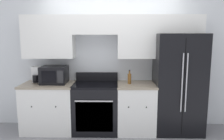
{
  "coord_description": "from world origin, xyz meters",
  "views": [
    {
      "loc": [
        0.06,
        -3.51,
        1.74
      ],
      "look_at": [
        0.0,
        0.31,
        1.13
      ],
      "focal_mm": 35.0,
      "sensor_mm": 36.0,
      "label": 1
    }
  ],
  "objects_px": {
    "oven_range": "(96,107)",
    "refrigerator": "(178,83)",
    "bottle": "(129,78)",
    "microwave": "(54,75)"
  },
  "relations": [
    {
      "from": "oven_range",
      "to": "refrigerator",
      "type": "height_order",
      "value": "refrigerator"
    },
    {
      "from": "microwave",
      "to": "bottle",
      "type": "bearing_deg",
      "value": -0.87
    },
    {
      "from": "oven_range",
      "to": "bottle",
      "type": "height_order",
      "value": "bottle"
    },
    {
      "from": "refrigerator",
      "to": "bottle",
      "type": "distance_m",
      "value": 0.88
    },
    {
      "from": "microwave",
      "to": "bottle",
      "type": "xyz_separation_m",
      "value": [
        1.36,
        -0.02,
        -0.06
      ]
    },
    {
      "from": "oven_range",
      "to": "bottle",
      "type": "xyz_separation_m",
      "value": [
        0.61,
        0.01,
        0.53
      ]
    },
    {
      "from": "refrigerator",
      "to": "oven_range",
      "type": "bearing_deg",
      "value": -178.4
    },
    {
      "from": "oven_range",
      "to": "refrigerator",
      "type": "xyz_separation_m",
      "value": [
        1.48,
        0.04,
        0.44
      ]
    },
    {
      "from": "microwave",
      "to": "bottle",
      "type": "distance_m",
      "value": 1.36
    },
    {
      "from": "microwave",
      "to": "oven_range",
      "type": "bearing_deg",
      "value": -2.72
    }
  ]
}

